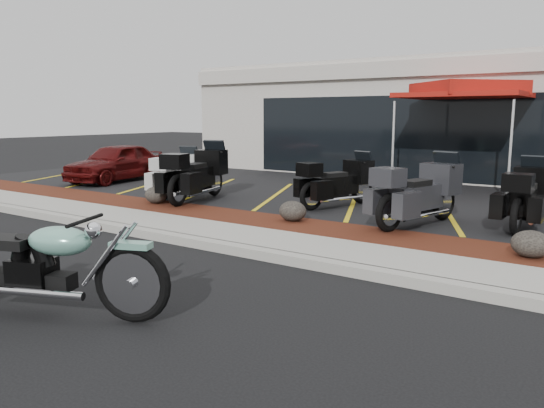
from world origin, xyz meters
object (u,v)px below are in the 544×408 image
Objects in this scene: parked_car at (116,162)px; popup_canopy at (467,92)px; hero_cruiser at (132,272)px; touring_white at (189,169)px; traffic_cone at (387,185)px.

parked_car is 0.85× the size of popup_canopy.
hero_cruiser is at bearing -114.24° from popup_canopy.
touring_white is 7.80m from popup_canopy.
popup_canopy reaches higher than parked_car.
touring_white is at bearing -147.50° from traffic_cone.
hero_cruiser is 0.79× the size of popup_canopy.
traffic_cone is at bearing 74.82° from hero_cruiser.
touring_white is 5.29m from traffic_cone.
touring_white is 5.00× the size of traffic_cone.
popup_canopy is (9.44, 4.19, 2.07)m from parked_car.
popup_canopy is at bearing 52.15° from traffic_cone.
hero_cruiser is 1.53× the size of touring_white.
touring_white is at bearing 107.55° from hero_cruiser.
popup_canopy is at bearing -70.83° from touring_white.
popup_canopy is at bearing 66.64° from hero_cruiser.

